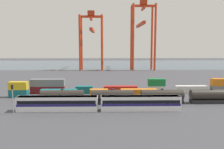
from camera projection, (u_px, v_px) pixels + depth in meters
The scene contains 19 objects.
ground_plane at pixel (123, 79), 120.88m from camera, with size 420.00×420.00×0.00m, color #424247.
harbour_water at pixel (116, 64), 220.66m from camera, with size 400.00×110.00×0.01m, color #384C60.
passenger_train at pixel (99, 103), 61.52m from camera, with size 42.86×3.14×3.90m.
freight_tank_row at pixel (162, 96), 69.53m from camera, with size 71.79×3.01×4.47m.
signal_mast at pixel (13, 95), 58.10m from camera, with size 0.36×0.60×7.47m.
shipping_container_0 at pixel (19, 93), 77.90m from camera, with size 6.04×2.44×2.60m, color #146066.
shipping_container_1 at pixel (18, 86), 77.59m from camera, with size 6.04×2.44×2.60m, color gold.
shipping_container_2 at pixel (59, 93), 78.19m from camera, with size 12.10×2.44×2.60m, color #146066.
shipping_container_3 at pixel (99, 93), 78.49m from camera, with size 6.04×2.44×2.60m, color orange.
shipping_container_4 at pixel (139, 93), 78.78m from camera, with size 12.10×2.44×2.60m, color orange.
shipping_container_5 at pixel (48, 90), 84.04m from camera, with size 12.10×2.44×2.60m, color maroon.
shipping_container_6 at pixel (48, 83), 83.73m from camera, with size 12.10×2.44×2.60m, color slate.
shipping_container_7 at pixel (84, 90), 84.33m from camera, with size 6.04×2.44×2.60m, color #146066.
shipping_container_8 at pixel (120, 90), 84.61m from camera, with size 12.10×2.44×2.60m, color #AD211C.
shipping_container_9 at pixel (156, 89), 84.89m from camera, with size 6.04×2.44×2.60m, color silver.
shipping_container_10 at pixel (156, 82), 84.58m from camera, with size 6.04×2.44×2.60m, color #197538.
shipping_container_11 at pixel (192, 89), 85.18m from camera, with size 12.10×2.44×2.60m, color silver.
gantry_crane_west at pixel (92, 35), 168.58m from camera, with size 16.87×34.88×41.63m.
gantry_crane_central at pixel (142, 29), 169.20m from camera, with size 16.89×39.55×49.14m.
Camera 1 is at (-8.36, -79.55, 16.99)m, focal length 37.42 mm.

